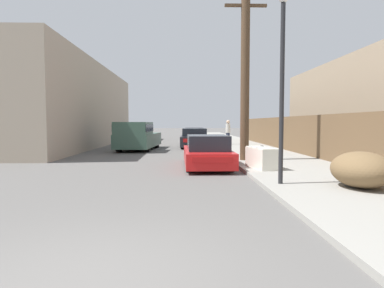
{
  "coord_description": "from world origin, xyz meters",
  "views": [
    {
      "loc": [
        1.09,
        -3.59,
        1.73
      ],
      "look_at": [
        1.52,
        12.65,
        0.73
      ],
      "focal_mm": 32.0,
      "sensor_mm": 36.0,
      "label": 1
    }
  ],
  "objects_px": {
    "street_lamp": "(282,75)",
    "brush_pile": "(362,170)",
    "car_parked_far": "(194,135)",
    "discarded_fridge": "(263,158)",
    "parked_sports_car_red": "(207,153)",
    "utility_pole": "(245,73)",
    "pedestrian": "(228,132)",
    "car_parked_mid": "(194,139)",
    "pickup_truck": "(137,136)"
  },
  "relations": [
    {
      "from": "pickup_truck",
      "to": "pedestrian",
      "type": "height_order",
      "value": "pedestrian"
    },
    {
      "from": "car_parked_far",
      "to": "utility_pole",
      "type": "relative_size",
      "value": 0.58
    },
    {
      "from": "discarded_fridge",
      "to": "parked_sports_car_red",
      "type": "height_order",
      "value": "parked_sports_car_red"
    },
    {
      "from": "pickup_truck",
      "to": "brush_pile",
      "type": "height_order",
      "value": "pickup_truck"
    },
    {
      "from": "street_lamp",
      "to": "parked_sports_car_red",
      "type": "bearing_deg",
      "value": 110.91
    },
    {
      "from": "pickup_truck",
      "to": "street_lamp",
      "type": "bearing_deg",
      "value": 117.93
    },
    {
      "from": "parked_sports_car_red",
      "to": "pickup_truck",
      "type": "height_order",
      "value": "pickup_truck"
    },
    {
      "from": "pedestrian",
      "to": "street_lamp",
      "type": "bearing_deg",
      "value": -92.74
    },
    {
      "from": "parked_sports_car_red",
      "to": "car_parked_far",
      "type": "xyz_separation_m",
      "value": [
        0.1,
        18.59,
        0.03
      ]
    },
    {
      "from": "utility_pole",
      "to": "pedestrian",
      "type": "height_order",
      "value": "utility_pole"
    },
    {
      "from": "street_lamp",
      "to": "pickup_truck",
      "type": "bearing_deg",
      "value": 113.34
    },
    {
      "from": "street_lamp",
      "to": "pedestrian",
      "type": "distance_m",
      "value": 16.83
    },
    {
      "from": "car_parked_mid",
      "to": "discarded_fridge",
      "type": "bearing_deg",
      "value": -78.79
    },
    {
      "from": "street_lamp",
      "to": "brush_pile",
      "type": "relative_size",
      "value": 2.79
    },
    {
      "from": "car_parked_mid",
      "to": "car_parked_far",
      "type": "relative_size",
      "value": 1.03
    },
    {
      "from": "discarded_fridge",
      "to": "pickup_truck",
      "type": "distance_m",
      "value": 11.14
    },
    {
      "from": "pickup_truck",
      "to": "utility_pole",
      "type": "bearing_deg",
      "value": 133.71
    },
    {
      "from": "utility_pole",
      "to": "car_parked_far",
      "type": "bearing_deg",
      "value": 95.49
    },
    {
      "from": "discarded_fridge",
      "to": "pickup_truck",
      "type": "xyz_separation_m",
      "value": [
        -5.72,
        9.55,
        0.4
      ]
    },
    {
      "from": "street_lamp",
      "to": "brush_pile",
      "type": "height_order",
      "value": "street_lamp"
    },
    {
      "from": "parked_sports_car_red",
      "to": "utility_pole",
      "type": "xyz_separation_m",
      "value": [
        1.74,
        1.52,
        3.28
      ]
    },
    {
      "from": "discarded_fridge",
      "to": "street_lamp",
      "type": "relative_size",
      "value": 0.35
    },
    {
      "from": "discarded_fridge",
      "to": "brush_pile",
      "type": "height_order",
      "value": "brush_pile"
    },
    {
      "from": "pedestrian",
      "to": "brush_pile",
      "type": "bearing_deg",
      "value": -86.51
    },
    {
      "from": "pedestrian",
      "to": "parked_sports_car_red",
      "type": "bearing_deg",
      "value": -101.2
    },
    {
      "from": "car_parked_mid",
      "to": "pedestrian",
      "type": "relative_size",
      "value": 2.4
    },
    {
      "from": "parked_sports_car_red",
      "to": "pedestrian",
      "type": "bearing_deg",
      "value": 78.06
    },
    {
      "from": "brush_pile",
      "to": "pedestrian",
      "type": "relative_size",
      "value": 0.98
    },
    {
      "from": "brush_pile",
      "to": "pedestrian",
      "type": "distance_m",
      "value": 17.35
    },
    {
      "from": "car_parked_far",
      "to": "pickup_truck",
      "type": "bearing_deg",
      "value": -112.28
    },
    {
      "from": "parked_sports_car_red",
      "to": "street_lamp",
      "type": "distance_m",
      "value": 5.22
    },
    {
      "from": "discarded_fridge",
      "to": "car_parked_far",
      "type": "bearing_deg",
      "value": 85.14
    },
    {
      "from": "pickup_truck",
      "to": "street_lamp",
      "type": "height_order",
      "value": "street_lamp"
    },
    {
      "from": "discarded_fridge",
      "to": "car_parked_far",
      "type": "xyz_separation_m",
      "value": [
        -1.81,
        19.79,
        0.11
      ]
    },
    {
      "from": "pickup_truck",
      "to": "pedestrian",
      "type": "relative_size",
      "value": 3.21
    },
    {
      "from": "discarded_fridge",
      "to": "pedestrian",
      "type": "relative_size",
      "value": 0.95
    },
    {
      "from": "street_lamp",
      "to": "pedestrian",
      "type": "relative_size",
      "value": 2.73
    },
    {
      "from": "car_parked_far",
      "to": "street_lamp",
      "type": "relative_size",
      "value": 0.85
    },
    {
      "from": "utility_pole",
      "to": "pedestrian",
      "type": "bearing_deg",
      "value": 86.24
    },
    {
      "from": "utility_pole",
      "to": "discarded_fridge",
      "type": "bearing_deg",
      "value": -86.54
    },
    {
      "from": "car_parked_mid",
      "to": "parked_sports_car_red",
      "type": "bearing_deg",
      "value": -87.79
    },
    {
      "from": "car_parked_far",
      "to": "discarded_fridge",
      "type": "bearing_deg",
      "value": -86.14
    },
    {
      "from": "car_parked_far",
      "to": "utility_pole",
      "type": "distance_m",
      "value": 17.46
    },
    {
      "from": "parked_sports_car_red",
      "to": "pickup_truck",
      "type": "relative_size",
      "value": 0.79
    },
    {
      "from": "discarded_fridge",
      "to": "car_parked_mid",
      "type": "distance_m",
      "value": 12.06
    },
    {
      "from": "brush_pile",
      "to": "discarded_fridge",
      "type": "bearing_deg",
      "value": 113.22
    },
    {
      "from": "discarded_fridge",
      "to": "street_lamp",
      "type": "xyz_separation_m",
      "value": [
        -0.25,
        -3.13,
        2.49
      ]
    },
    {
      "from": "car_parked_far",
      "to": "brush_pile",
      "type": "distance_m",
      "value": 23.78
    },
    {
      "from": "utility_pole",
      "to": "pedestrian",
      "type": "relative_size",
      "value": 4.03
    },
    {
      "from": "pedestrian",
      "to": "discarded_fridge",
      "type": "bearing_deg",
      "value": -92.32
    }
  ]
}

